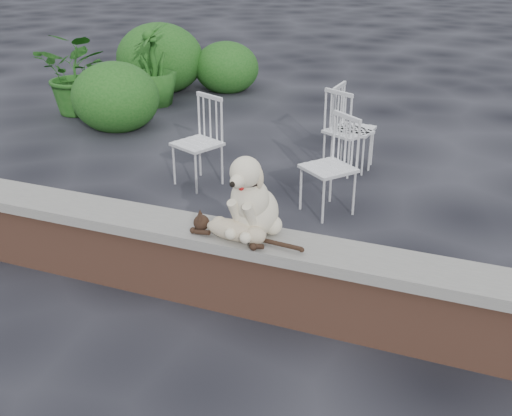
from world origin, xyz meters
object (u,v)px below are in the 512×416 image
at_px(chair_c, 348,130).
at_px(potted_plant_a, 77,73).
at_px(chair_e, 353,128).
at_px(potted_plant_b, 153,65).
at_px(cat, 236,229).
at_px(chair_d, 328,166).
at_px(chair_b, 197,142).
at_px(dog, 255,192).

distance_m(chair_c, potted_plant_a, 4.26).
distance_m(chair_e, potted_plant_b, 3.78).
height_order(cat, potted_plant_a, potted_plant_a).
bearing_deg(chair_d, chair_b, -149.43).
xyz_separation_m(dog, chair_e, (-0.00, 2.97, -0.41)).
distance_m(cat, chair_e, 3.13).
distance_m(cat, potted_plant_a, 5.65).
bearing_deg(chair_b, dog, -30.26).
relative_size(dog, potted_plant_a, 0.51).
bearing_deg(cat, chair_b, 131.28).
relative_size(cat, potted_plant_b, 0.78).
xyz_separation_m(potted_plant_a, potted_plant_b, (0.77, 0.82, 0.02)).
xyz_separation_m(dog, cat, (-0.08, -0.15, -0.22)).
distance_m(cat, chair_b, 2.44).
xyz_separation_m(chair_b, potted_plant_b, (-2.05, 2.63, 0.15)).
relative_size(dog, chair_c, 0.65).
bearing_deg(dog, chair_d, 96.37).
bearing_deg(potted_plant_b, dog, -52.63).
relative_size(chair_d, potted_plant_b, 0.76).
xyz_separation_m(dog, chair_c, (-0.04, 2.87, -0.41)).
height_order(cat, chair_b, chair_b).
relative_size(chair_d, chair_c, 1.00).
height_order(potted_plant_a, potted_plant_b, potted_plant_b).
bearing_deg(potted_plant_a, chair_c, -11.07).
bearing_deg(cat, dog, 70.21).
bearing_deg(chair_b, cat, -33.89).
relative_size(chair_d, chair_b, 1.00).
relative_size(dog, chair_b, 0.65).
distance_m(cat, chair_d, 1.88).
bearing_deg(potted_plant_a, cat, -42.85).
bearing_deg(chair_e, chair_b, 132.12).
relative_size(chair_e, chair_c, 1.00).
height_order(cat, chair_d, chair_d).
bearing_deg(potted_plant_b, cat, -54.17).
bearing_deg(cat, potted_plant_b, 134.12).
xyz_separation_m(chair_e, potted_plant_b, (-3.45, 1.54, 0.15)).
xyz_separation_m(chair_e, chair_c, (-0.04, -0.10, 0.00)).
height_order(dog, chair_c, dog).
bearing_deg(cat, potted_plant_a, 145.44).
bearing_deg(chair_e, chair_c, 164.49).
relative_size(cat, chair_b, 1.03).
bearing_deg(potted_plant_a, potted_plant_b, 46.76).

